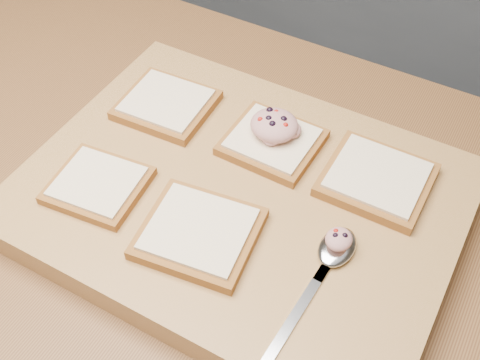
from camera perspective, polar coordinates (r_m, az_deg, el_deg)
The scene contains 9 objects.
cutting_board at distance 0.77m, azimuth 0.00°, elevation -1.90°, with size 0.54×0.41×0.04m, color #B3834C.
bread_far_left at distance 0.86m, azimuth -6.99°, elevation 7.15°, with size 0.13×0.12×0.02m.
bread_far_center at distance 0.80m, azimuth 3.08°, elevation 3.65°, with size 0.12×0.11×0.02m.
bread_far_right at distance 0.77m, azimuth 12.85°, elevation 0.10°, with size 0.13×0.12×0.02m.
bread_near_left at distance 0.77m, azimuth -13.32°, elevation -0.43°, with size 0.12×0.11×0.02m.
bread_near_center at distance 0.70m, azimuth -3.91°, elevation -5.00°, with size 0.15×0.14×0.02m.
tuna_salad_dollop at distance 0.79m, azimuth 3.27°, elevation 5.24°, with size 0.06×0.06×0.03m.
spoon at distance 0.70m, azimuth 8.66°, elevation -7.18°, with size 0.04×0.20×0.01m.
spoon_salad at distance 0.69m, azimuth 9.35°, elevation -5.54°, with size 0.03×0.03×0.02m.
Camera 1 is at (0.09, -0.40, 1.52)m, focal length 45.00 mm.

